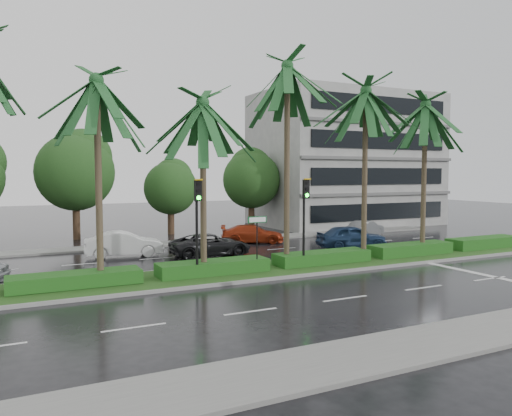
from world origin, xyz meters
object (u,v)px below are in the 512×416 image
street_sign (257,230)px  car_blue (351,237)px  car_white (124,244)px  signal_median_left (197,214)px  car_darkgrey (211,245)px  car_grey (365,229)px  car_red (252,234)px

street_sign → car_blue: size_ratio=0.59×
car_white → car_blue: size_ratio=1.00×
signal_median_left → car_darkgrey: bearing=63.9°
car_blue → street_sign: bearing=130.8°
signal_median_left → car_darkgrey: 7.21m
car_grey → car_darkgrey: bearing=79.2°
car_red → car_grey: 9.04m
car_grey → car_white: bearing=69.8°
car_red → car_grey: bearing=-71.6°
car_white → car_grey: size_ratio=1.17×
car_red → car_grey: size_ratio=1.15×
signal_median_left → car_darkgrey: signal_median_left is taller
street_sign → car_darkgrey: bearing=90.0°
car_darkgrey → car_blue: car_blue is taller
signal_median_left → car_white: (-1.50, 8.15, -2.28)m
car_blue → car_grey: bearing=-33.4°
street_sign → car_white: bearing=119.5°
street_sign → car_blue: street_sign is taller
signal_median_left → street_sign: signal_median_left is taller
car_red → car_blue: bearing=-114.6°
signal_median_left → street_sign: bearing=3.5°
car_darkgrey → car_white: bearing=66.7°
car_darkgrey → car_red: car_darkgrey is taller
car_blue → car_grey: 6.17m
street_sign → car_darkgrey: street_sign is taller
car_white → car_red: bearing=-71.1°
car_darkgrey → signal_median_left: bearing=154.9°
car_white → car_blue: (13.50, -3.32, 0.03)m
car_darkgrey → car_grey: 13.81m
signal_median_left → street_sign: (3.00, 0.18, -0.87)m
street_sign → car_grey: 16.22m
street_sign → car_darkgrey: size_ratio=0.56×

